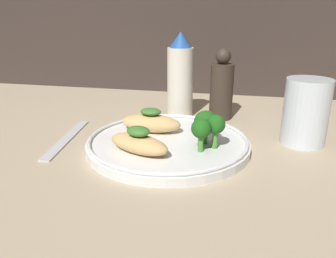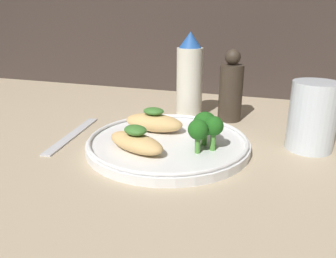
# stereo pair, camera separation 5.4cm
# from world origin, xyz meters

# --- Properties ---
(ground_plane) EXTENTS (1.80, 1.80, 0.01)m
(ground_plane) POSITION_xyz_m (0.00, 0.00, -0.01)
(ground_plane) COLOR tan
(plate) EXTENTS (0.27, 0.27, 0.02)m
(plate) POSITION_xyz_m (0.00, 0.00, 0.01)
(plate) COLOR white
(plate) RESTS_ON ground_plane
(grilled_meat_front) EXTENTS (0.11, 0.08, 0.04)m
(grilled_meat_front) POSITION_xyz_m (-0.03, -0.06, 0.03)
(grilled_meat_front) COLOR tan
(grilled_meat_front) RESTS_ON plate
(grilled_meat_middle) EXTENTS (0.11, 0.06, 0.04)m
(grilled_meat_middle) POSITION_xyz_m (-0.04, 0.04, 0.03)
(grilled_meat_middle) COLOR tan
(grilled_meat_middle) RESTS_ON plate
(broccoli_bunch) EXTENTS (0.05, 0.07, 0.06)m
(broccoli_bunch) POSITION_xyz_m (0.07, -0.02, 0.05)
(broccoli_bunch) COLOR #4C8E38
(broccoli_bunch) RESTS_ON plate
(sauce_bottle) EXTENTS (0.06, 0.06, 0.18)m
(sauce_bottle) POSITION_xyz_m (-0.02, 0.19, 0.09)
(sauce_bottle) COLOR silver
(sauce_bottle) RESTS_ON ground_plane
(pepper_grinder) EXTENTS (0.05, 0.05, 0.15)m
(pepper_grinder) POSITION_xyz_m (0.07, 0.19, 0.07)
(pepper_grinder) COLOR #382D23
(pepper_grinder) RESTS_ON ground_plane
(drinking_glass) EXTENTS (0.08, 0.08, 0.11)m
(drinking_glass) POSITION_xyz_m (0.22, 0.07, 0.06)
(drinking_glass) COLOR silver
(drinking_glass) RESTS_ON ground_plane
(fork) EXTENTS (0.04, 0.19, 0.01)m
(fork) POSITION_xyz_m (-0.19, -0.00, 0.00)
(fork) COLOR silver
(fork) RESTS_ON ground_plane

